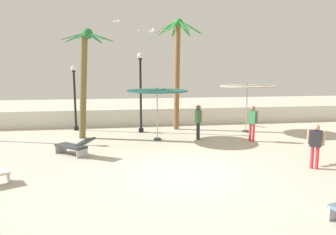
{
  "coord_description": "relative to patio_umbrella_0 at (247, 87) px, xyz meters",
  "views": [
    {
      "loc": [
        -2.04,
        -9.64,
        3.39
      ],
      "look_at": [
        0.0,
        3.26,
        1.4
      ],
      "focal_mm": 33.47,
      "sensor_mm": 36.0,
      "label": 1
    }
  ],
  "objects": [
    {
      "name": "guest_2",
      "position": [
        -0.64,
        -2.22,
        -1.41
      ],
      "size": [
        0.42,
        0.43,
        1.71
      ],
      "color": "#D8333F",
      "rests_on": "ground_plane"
    },
    {
      "name": "lamp_post_1",
      "position": [
        -5.71,
        0.89,
        -0.06
      ],
      "size": [
        0.32,
        0.32,
        4.29
      ],
      "color": "black",
      "rests_on": "ground_plane"
    },
    {
      "name": "guest_0",
      "position": [
        -3.07,
        -1.4,
        -1.42
      ],
      "size": [
        0.27,
        0.56,
        1.69
      ],
      "color": "#26262D",
      "rests_on": "ground_plane"
    },
    {
      "name": "patio_umbrella_0",
      "position": [
        0.0,
        0.0,
        0.0
      ],
      "size": [
        2.93,
        2.93,
        2.67
      ],
      "color": "#333338",
      "rests_on": "ground_plane"
    },
    {
      "name": "lounge_chair_1",
      "position": [
        -8.67,
        -3.5,
        -2.05
      ],
      "size": [
        1.74,
        1.66,
        0.82
      ],
      "color": "#B7B7BC",
      "rests_on": "ground_plane"
    },
    {
      "name": "seagull_1",
      "position": [
        -5.61,
        -4.04,
        2.41
      ],
      "size": [
        1.05,
        0.43,
        0.14
      ],
      "color": "white"
    },
    {
      "name": "seagull_2",
      "position": [
        -6.87,
        4.35,
        3.95
      ],
      "size": [
        0.59,
        1.02,
        0.14
      ],
      "color": "white"
    },
    {
      "name": "palm_tree_1",
      "position": [
        -3.58,
        1.42,
        1.44
      ],
      "size": [
        2.77,
        2.77,
        6.19
      ],
      "color": "brown",
      "rests_on": "ground_plane"
    },
    {
      "name": "ground_plane",
      "position": [
        -4.85,
        -6.44,
        -2.45
      ],
      "size": [
        56.0,
        56.0,
        0.0
      ],
      "primitive_type": "plane",
      "color": "beige"
    },
    {
      "name": "guest_1",
      "position": [
        -0.26,
        -6.54,
        -1.51
      ],
      "size": [
        0.44,
        0.42,
        1.56
      ],
      "color": "#D8333F",
      "rests_on": "ground_plane"
    },
    {
      "name": "patio_umbrella_1",
      "position": [
        -5.06,
        -1.16,
        -0.11
      ],
      "size": [
        2.93,
        2.93,
        2.56
      ],
      "color": "#333338",
      "rests_on": "ground_plane"
    },
    {
      "name": "palm_tree_0",
      "position": [
        -8.51,
        -0.19,
        0.9
      ],
      "size": [
        2.59,
        2.61,
        5.38
      ],
      "color": "brown",
      "rests_on": "ground_plane"
    },
    {
      "name": "lamp_post_0",
      "position": [
        -9.32,
        2.0,
        -0.51
      ],
      "size": [
        0.29,
        0.29,
        3.62
      ],
      "color": "black",
      "rests_on": "ground_plane"
    },
    {
      "name": "boundary_wall",
      "position": [
        -4.85,
        2.87,
        -1.94
      ],
      "size": [
        25.2,
        0.3,
        1.03
      ],
      "primitive_type": "cube",
      "color": "silver",
      "rests_on": "ground_plane"
    }
  ]
}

